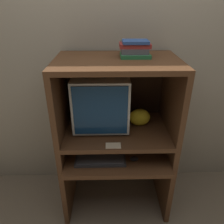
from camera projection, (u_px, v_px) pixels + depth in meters
ground_plane at (117, 223)px, 1.91m from camera, size 12.00×12.00×0.00m
wall_back at (115, 57)px, 1.89m from camera, size 6.00×0.06×2.60m
desk_base at (116, 171)px, 1.96m from camera, size 0.91×0.64×0.61m
desk_monitor_shelf at (116, 133)px, 1.83m from camera, size 0.91×0.59×0.19m
hutch_upper at (117, 83)px, 1.66m from camera, size 0.91×0.59×0.57m
crt_monitor at (101, 100)px, 1.75m from camera, size 0.43×0.40×0.44m
keyboard at (100, 161)px, 1.71m from camera, size 0.40×0.14×0.03m
mouse at (134, 159)px, 1.73m from camera, size 0.07×0.05×0.03m
snack_bag at (140, 117)px, 1.83m from camera, size 0.18×0.13×0.14m
book_stack at (135, 49)px, 1.57m from camera, size 0.22×0.16×0.12m
paper_card at (113, 146)px, 1.59m from camera, size 0.11×0.07×0.00m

